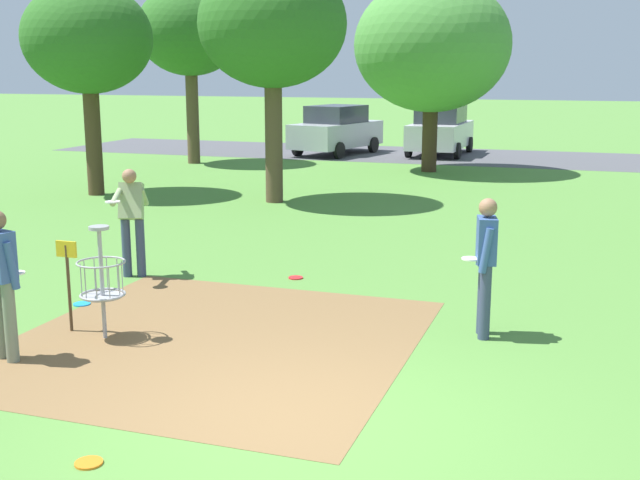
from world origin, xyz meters
The scene contains 16 objects.
ground_plane centered at (0.00, 0.00, 0.00)m, with size 160.00×160.00×0.00m, color #518438.
dirt_tee_pad centered at (-1.70, 1.82, 0.00)m, with size 4.72×4.95×0.01m, color brown.
disc_golf_basket centered at (-3.06, 1.52, 0.75)m, with size 0.98×0.58×1.39m.
player_foreground_watching centered at (-4.24, 4.21, 0.99)m, with size 0.47×1.17×1.71m.
player_throwing centered at (1.34, 3.06, 0.97)m, with size 0.43×0.49×1.71m.
player_waiting_left centered at (-3.62, 0.52, 0.97)m, with size 0.50×0.44×1.71m.
frisbee_by_tee centered at (-1.32, -1.29, 0.01)m, with size 0.23×0.23×0.02m, color orange.
frisbee_mid_grass centered at (-1.79, 4.92, 0.01)m, with size 0.23×0.23×0.02m, color red.
frisbee_far_left centered at (-4.11, 2.62, 0.01)m, with size 0.24×0.24×0.02m, color #1E93DB.
tree_near_right centered at (-10.54, 18.42, 4.42)m, with size 3.54×3.54×5.97m.
tree_mid_left centered at (-2.40, 18.75, 3.90)m, with size 4.83×4.83×5.97m.
tree_mid_center centered at (-4.84, 11.65, 4.20)m, with size 3.51×3.51×5.73m.
tree_mid_right centered at (-9.66, 11.26, 3.91)m, with size 3.24×3.24×5.33m.
parking_lot_strip centered at (0.00, 23.57, 0.00)m, with size 36.00×6.00×0.01m, color #4C4C51.
parked_car_leftmost centered at (-6.77, 22.82, 0.92)m, with size 2.73×4.50×1.84m.
parked_car_center_left centered at (-2.98, 23.88, 0.92)m, with size 2.05×4.24×1.84m.
Camera 1 is at (2.46, -6.49, 3.22)m, focal length 45.17 mm.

